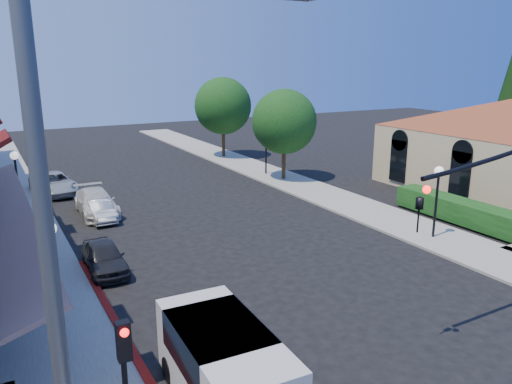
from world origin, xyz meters
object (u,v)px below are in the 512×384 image
lamppost_left_far (16,167)px  lamppost_right_far (266,139)px  parked_car_b (100,210)px  cobra_streetlight (88,323)px  parked_car_a (104,257)px  lamppost_right_near (438,184)px  white_van (225,365)px  parked_car_d (54,183)px  street_tree_a (284,122)px  lamppost_left_near (51,248)px  street_tree_b (223,106)px  parked_car_c (96,203)px  secondary_signal (125,365)px

lamppost_left_far → lamppost_right_far: bearing=6.7°
parked_car_b → cobra_streetlight: bearing=-102.2°
cobra_streetlight → parked_car_a: cobra_streetlight is taller
parked_car_b → lamppost_right_near: bearing=-39.6°
cobra_streetlight → white_van: cobra_streetlight is taller
white_van → parked_car_d: size_ratio=0.98×
street_tree_a → lamppost_left_far: bearing=180.0°
lamppost_left_near → white_van: bearing=-63.6°
street_tree_a → parked_car_d: bearing=165.1°
street_tree_b → parked_car_c: size_ratio=1.50×
street_tree_a → cobra_streetlight: 29.99m
street_tree_a → parked_car_b: size_ratio=1.94×
street_tree_a → lamppost_right_far: 2.49m
lamppost_left_far → lamppost_right_near: 22.02m
street_tree_b → cobra_streetlight: size_ratio=0.75×
lamppost_left_near → lamppost_right_near: (17.00, 0.00, 0.00)m
parked_car_d → lamppost_left_near: bearing=-103.8°
lamppost_left_far → secondary_signal: bearing=-88.6°
parked_car_b → parked_car_c: size_ratio=0.71×
street_tree_a → parked_car_c: bearing=-171.6°
street_tree_b → cobra_streetlight: 38.45m
parked_car_a → street_tree_a: bearing=35.8°
secondary_signal → lamppost_left_near: (-0.50, 6.59, 0.42)m
street_tree_b → lamppost_left_near: 29.64m
lamppost_left_near → parked_car_d: (2.30, 18.00, -2.06)m
lamppost_left_near → lamppost_right_far: same height
street_tree_b → cobra_streetlight: cobra_streetlight is taller
parked_car_c → lamppost_left_near: bearing=-106.4°
street_tree_b → parked_car_b: street_tree_b is taller
secondary_signal → parked_car_b: bearing=79.7°
parked_car_a → parked_car_c: bearing=81.9°
white_van → parked_car_c: white_van is taller
secondary_signal → parked_car_c: bearing=80.2°
lamppost_left_near → lamppost_left_far: bearing=90.0°
parked_car_c → white_van: bearing=-91.5°
secondary_signal → white_van: 2.79m
cobra_streetlight → parked_car_b: bearing=78.3°
lamppost_left_near → parked_car_a: 4.93m
cobra_streetlight → parked_car_c: cobra_streetlight is taller
street_tree_a → parked_car_d: 15.92m
street_tree_b → parked_car_d: 16.61m
parked_car_b → parked_car_c: parked_car_c is taller
street_tree_a → lamppost_left_far: 17.36m
street_tree_b → lamppost_right_near: 24.07m
street_tree_a → parked_car_c: size_ratio=1.38×
secondary_signal → parked_car_d: 24.71m
lamppost_left_far → parked_car_d: 5.05m
street_tree_a → parked_car_b: (-13.64, -3.16, -3.64)m
parked_car_a → secondary_signal: bearing=-98.2°
street_tree_a → white_van: (-14.30, -20.05, -3.00)m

